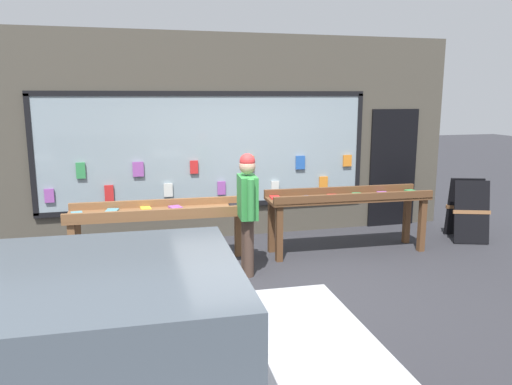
{
  "coord_description": "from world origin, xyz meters",
  "views": [
    {
      "loc": [
        -1.83,
        -5.67,
        2.35
      ],
      "look_at": [
        -0.09,
        0.82,
        1.03
      ],
      "focal_mm": 35.0,
      "sensor_mm": 36.0,
      "label": 1
    }
  ],
  "objects": [
    {
      "name": "display_table_right",
      "position": [
        1.38,
        1.03,
        0.76
      ],
      "size": [
        2.46,
        0.72,
        0.95
      ],
      "color": "brown",
      "rests_on": "ground_plane"
    },
    {
      "name": "display_table_left",
      "position": [
        -1.39,
        1.03,
        0.72
      ],
      "size": [
        2.47,
        0.81,
        0.89
      ],
      "color": "brown",
      "rests_on": "ground_plane"
    },
    {
      "name": "ground_plane",
      "position": [
        0.0,
        0.0,
        0.0
      ],
      "size": [
        40.0,
        40.0,
        0.0
      ],
      "primitive_type": "plane",
      "color": "#2D2D33"
    },
    {
      "name": "shopfront_facade",
      "position": [
        0.01,
        2.39,
        1.64
      ],
      "size": [
        7.56,
        0.29,
        3.32
      ],
      "color": "#4C473D",
      "rests_on": "ground_plane"
    },
    {
      "name": "sandwich_board_sign",
      "position": [
        3.57,
        1.1,
        0.51
      ],
      "size": [
        0.71,
        0.74,
        1.0
      ],
      "rotation": [
        0.0,
        0.0,
        -0.34
      ],
      "color": "black",
      "rests_on": "ground_plane"
    },
    {
      "name": "person_browsing",
      "position": [
        -0.31,
        0.45,
        0.94
      ],
      "size": [
        0.26,
        0.64,
        1.62
      ],
      "rotation": [
        0.0,
        0.0,
        1.48
      ],
      "color": "#4C382D",
      "rests_on": "ground_plane"
    },
    {
      "name": "small_dog",
      "position": [
        -0.83,
        0.21,
        0.29
      ],
      "size": [
        0.28,
        0.55,
        0.43
      ],
      "rotation": [
        0.0,
        0.0,
        1.71
      ],
      "color": "black",
      "rests_on": "ground_plane"
    }
  ]
}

